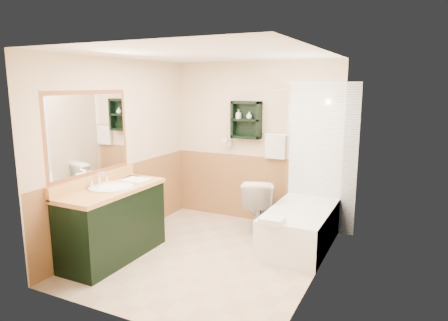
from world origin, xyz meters
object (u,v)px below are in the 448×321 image
vanity_book (126,171)px  toilet (259,205)px  soap_bottle_a (239,117)px  bathtub (301,226)px  soap_bottle_b (249,116)px  vanity (113,223)px  hair_dryer (228,142)px  wall_shelf (246,120)px

vanity_book → toilet: bearing=28.5°
soap_bottle_a → bathtub: bearing=-25.7°
vanity_book → soap_bottle_a: 1.85m
soap_bottle_b → toilet: bearing=-47.5°
vanity → toilet: vanity is taller
toilet → vanity_book: size_ratio=3.93×
hair_dryer → vanity: size_ratio=0.17×
toilet → vanity_book: (-1.41, -1.14, 0.59)m
vanity → vanity_book: size_ratio=6.94×
vanity → bathtub: 2.37m
hair_dryer → vanity_book: (-0.76, -1.50, -0.23)m
vanity → soap_bottle_b: (0.95, 1.93, 1.17)m
hair_dryer → soap_bottle_b: bearing=-4.9°
soap_bottle_b → soap_bottle_a: bearing=180.0°
soap_bottle_b → bathtub: bearing=-29.5°
hair_dryer → bathtub: (1.33, -0.58, -0.95)m
bathtub → wall_shelf: bearing=151.5°
wall_shelf → bathtub: wall_shelf is taller
hair_dryer → vanity: (-0.59, -1.96, -0.76)m
bathtub → toilet: size_ratio=1.92×
hair_dryer → toilet: 1.10m
soap_bottle_a → wall_shelf: bearing=2.4°
toilet → vanity_book: 1.91m
toilet → soap_bottle_a: (-0.47, 0.33, 1.21)m
wall_shelf → toilet: bearing=-43.4°
vanity_book → vanity: bearing=-80.8°
toilet → soap_bottle_b: 1.30m
bathtub → soap_bottle_a: bearing=154.3°
vanity → soap_bottle_a: soap_bottle_a is taller
wall_shelf → vanity: 2.40m
bathtub → soap_bottle_b: 1.76m
vanity_book → soap_bottle_b: size_ratio=1.85×
toilet → soap_bottle_b: bearing=-63.5°
wall_shelf → vanity: wall_shelf is taller
hair_dryer → soap_bottle_a: 0.44m
toilet → hair_dryer: bearing=-44.7°
wall_shelf → bathtub: (1.03, -0.56, -1.30)m
vanity → soap_bottle_b: size_ratio=12.82×
vanity_book → soap_bottle_b: bearing=42.4°
vanity_book → soap_bottle_b: 1.95m
vanity → hair_dryer: bearing=73.1°
hair_dryer → toilet: hair_dryer is taller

